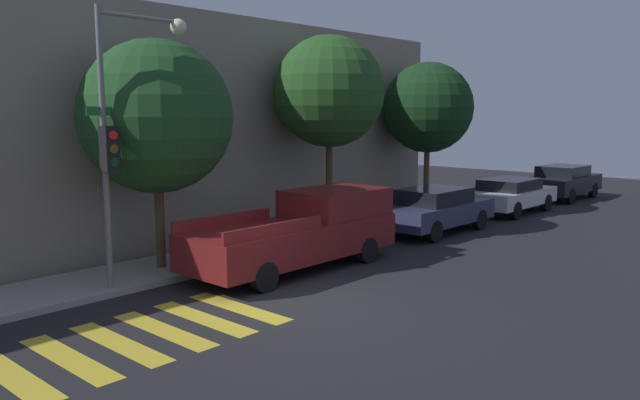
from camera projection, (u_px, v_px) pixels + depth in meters
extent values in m
plane|color=black|center=(297.00, 307.00, 12.17)|extent=(60.00, 60.00, 0.00)
cube|color=gray|center=(169.00, 267.00, 15.00)|extent=(26.00, 2.17, 0.14)
cube|color=gray|center=(73.00, 131.00, 17.54)|extent=(26.00, 6.00, 6.53)
cube|color=gold|center=(12.00, 375.00, 8.98)|extent=(0.45, 2.60, 0.00)
cube|color=gold|center=(69.00, 358.00, 9.60)|extent=(0.45, 2.60, 0.00)
cube|color=gold|center=(119.00, 343.00, 10.23)|extent=(0.45, 2.60, 0.00)
cube|color=gold|center=(163.00, 330.00, 10.86)|extent=(0.45, 2.60, 0.00)
cube|color=gold|center=(203.00, 318.00, 11.48)|extent=(0.45, 2.60, 0.00)
cube|color=gold|center=(238.00, 308.00, 12.11)|extent=(0.45, 2.60, 0.00)
cylinder|color=slate|center=(105.00, 154.00, 12.59)|extent=(0.12, 0.12, 5.86)
cube|color=black|center=(110.00, 148.00, 12.43)|extent=(0.30, 0.30, 0.90)
cylinder|color=red|center=(113.00, 135.00, 12.29)|extent=(0.18, 0.02, 0.18)
cylinder|color=#593D0A|center=(114.00, 149.00, 12.32)|extent=(0.18, 0.02, 0.18)
cylinder|color=#0C3819|center=(114.00, 162.00, 12.36)|extent=(0.18, 0.02, 0.18)
cube|color=#19662D|center=(103.00, 111.00, 12.47)|extent=(0.70, 0.02, 0.18)
cylinder|color=slate|center=(140.00, 17.00, 12.89)|extent=(1.88, 0.08, 0.08)
sphere|color=#F9E5B2|center=(178.00, 27.00, 13.60)|extent=(0.36, 0.36, 0.36)
cube|color=maroon|center=(293.00, 240.00, 14.96)|extent=(5.67, 1.94, 0.82)
cube|color=maroon|center=(335.00, 202.00, 16.00)|extent=(2.55, 1.79, 0.68)
cube|color=maroon|center=(224.00, 221.00, 14.41)|extent=(2.84, 0.08, 0.28)
cube|color=maroon|center=(275.00, 230.00, 13.27)|extent=(2.84, 0.08, 0.28)
cylinder|color=black|center=(315.00, 240.00, 16.89)|extent=(0.65, 0.22, 0.65)
cylinder|color=black|center=(367.00, 250.00, 15.72)|extent=(0.65, 0.22, 0.65)
cylinder|color=black|center=(212.00, 263.00, 14.31)|extent=(0.65, 0.22, 0.65)
cylinder|color=black|center=(264.00, 277.00, 13.14)|extent=(0.65, 0.22, 0.65)
cube|color=#2D3351|center=(436.00, 213.00, 19.69)|extent=(4.43, 1.79, 0.62)
cube|color=black|center=(434.00, 196.00, 19.53)|extent=(2.30, 1.58, 0.47)
cylinder|color=black|center=(437.00, 214.00, 21.28)|extent=(0.65, 0.22, 0.65)
cylinder|color=black|center=(480.00, 220.00, 20.20)|extent=(0.65, 0.22, 0.65)
cylinder|color=black|center=(389.00, 225.00, 19.26)|extent=(0.65, 0.22, 0.65)
cylinder|color=black|center=(434.00, 231.00, 18.19)|extent=(0.65, 0.22, 0.65)
cube|color=silver|center=(510.00, 197.00, 23.58)|extent=(4.35, 1.84, 0.57)
cube|color=black|center=(510.00, 184.00, 23.44)|extent=(2.26, 1.62, 0.41)
cylinder|color=black|center=(506.00, 199.00, 25.17)|extent=(0.65, 0.22, 0.65)
cylinder|color=black|center=(546.00, 203.00, 24.06)|extent=(0.65, 0.22, 0.65)
cylinder|color=black|center=(473.00, 206.00, 23.18)|extent=(0.65, 0.22, 0.65)
cylinder|color=black|center=(515.00, 211.00, 22.08)|extent=(0.65, 0.22, 0.65)
cube|color=black|center=(563.00, 184.00, 27.41)|extent=(4.43, 1.83, 0.69)
cube|color=black|center=(563.00, 171.00, 27.25)|extent=(2.31, 1.61, 0.46)
cylinder|color=black|center=(557.00, 187.00, 29.02)|extent=(0.65, 0.22, 0.65)
cylinder|color=black|center=(593.00, 190.00, 27.92)|extent=(0.65, 0.22, 0.65)
cylinder|color=black|center=(532.00, 193.00, 27.00)|extent=(0.65, 0.22, 0.65)
cylinder|color=black|center=(570.00, 196.00, 25.90)|extent=(0.65, 0.22, 0.65)
cylinder|color=#4C3823|center=(160.00, 224.00, 14.62)|extent=(0.22, 0.22, 2.35)
sphere|color=#1E4721|center=(156.00, 117.00, 14.27)|extent=(3.53, 3.53, 3.53)
cylinder|color=#4C3823|center=(329.00, 185.00, 18.97)|extent=(0.20, 0.20, 3.14)
sphere|color=#234C1E|center=(329.00, 91.00, 18.58)|extent=(3.33, 3.33, 3.33)
cylinder|color=brown|center=(426.00, 178.00, 23.00)|extent=(0.21, 0.21, 2.72)
sphere|color=#143316|center=(428.00, 108.00, 22.64)|extent=(3.28, 3.28, 3.28)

